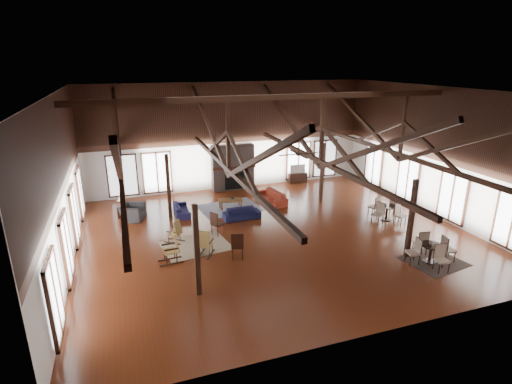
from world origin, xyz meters
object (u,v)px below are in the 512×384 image
object	(u,v)px
sofa_navy_left	(182,209)
sofa_orange	(271,197)
tv_console	(297,177)
cafe_table_near	(431,250)
cafe_table_far	(387,210)
armchair	(133,212)
coffee_table	(230,201)
sofa_navy_front	(242,214)

from	to	relation	value
sofa_navy_left	sofa_orange	xyz separation A→B (m)	(4.71, 0.19, 0.05)
sofa_navy_left	tv_console	size ratio (longest dim) A/B	1.46
cafe_table_near	tv_console	distance (m)	10.91
cafe_table_far	sofa_orange	bearing A→B (deg)	136.63
sofa_orange	tv_console	size ratio (longest dim) A/B	1.77
tv_console	armchair	bearing A→B (deg)	-162.84
sofa_navy_left	cafe_table_near	size ratio (longest dim) A/B	0.89
sofa_orange	cafe_table_far	size ratio (longest dim) A/B	1.08
coffee_table	armchair	bearing A→B (deg)	-169.76
sofa_orange	cafe_table_near	distance (m)	8.60
cafe_table_far	tv_console	size ratio (longest dim) A/B	1.64
coffee_table	cafe_table_near	world-z (taller)	cafe_table_near
sofa_navy_front	tv_console	xyz separation A→B (m)	(4.96, 4.62, 0.04)
coffee_table	cafe_table_near	distance (m)	9.56
armchair	cafe_table_far	world-z (taller)	cafe_table_far
sofa_navy_left	cafe_table_near	bearing A→B (deg)	-132.77
sofa_navy_front	coffee_table	xyz separation A→B (m)	(-0.12, 1.55, 0.15)
sofa_navy_front	tv_console	bearing A→B (deg)	42.09
sofa_navy_front	cafe_table_far	distance (m)	6.76
cafe_table_near	cafe_table_far	distance (m)	4.11
sofa_navy_front	sofa_navy_left	world-z (taller)	sofa_navy_front
sofa_navy_front	cafe_table_far	xyz separation A→B (m)	(6.36, -2.30, 0.23)
sofa_orange	cafe_table_near	xyz separation A→B (m)	(3.22, -7.97, 0.19)
sofa_navy_front	tv_console	distance (m)	6.78
sofa_orange	cafe_table_far	xyz separation A→B (m)	(4.22, -3.99, 0.19)
coffee_table	cafe_table_far	size ratio (longest dim) A/B	0.68
armchair	tv_console	size ratio (longest dim) A/B	0.96
sofa_orange	cafe_table_near	bearing A→B (deg)	11.18
sofa_orange	tv_console	world-z (taller)	sofa_orange
coffee_table	tv_console	xyz separation A→B (m)	(5.08, 3.07, -0.11)
sofa_navy_front	cafe_table_far	world-z (taller)	cafe_table_far
coffee_table	cafe_table_far	distance (m)	7.54
sofa_navy_front	coffee_table	world-z (taller)	sofa_navy_front
coffee_table	armchair	size ratio (longest dim) A/B	1.16
armchair	cafe_table_near	world-z (taller)	cafe_table_near
sofa_navy_front	sofa_orange	world-z (taller)	sofa_orange
sofa_navy_left	cafe_table_far	xyz separation A→B (m)	(8.94, -3.80, 0.24)
sofa_navy_front	sofa_orange	xyz separation A→B (m)	(2.13, 1.69, 0.05)
sofa_navy_front	sofa_navy_left	distance (m)	2.99
sofa_navy_left	cafe_table_near	distance (m)	11.12
armchair	cafe_table_far	bearing A→B (deg)	-87.05
sofa_navy_left	coffee_table	bearing A→B (deg)	-87.25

